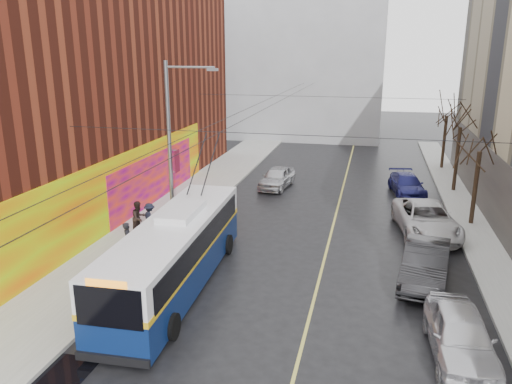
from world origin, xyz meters
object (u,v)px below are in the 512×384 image
tree_far (448,106)px  parked_car_a (460,335)px  tree_mid (462,116)px  parked_car_d (407,185)px  pedestrian_c (150,218)px  parked_car_b (426,264)px  parked_car_c (426,219)px  pedestrian_a (128,240)px  pedestrian_b (139,218)px  streetlight_pole (173,148)px  tree_near (482,137)px  trolleybus (175,252)px  following_car (277,178)px

tree_far → parked_car_a: bearing=-95.3°
tree_mid → parked_car_a: size_ratio=1.45×
parked_car_d → pedestrian_c: pedestrian_c is taller
parked_car_b → parked_car_c: (0.53, 6.03, -0.00)m
pedestrian_a → pedestrian_b: pedestrian_b is taller
streetlight_pole → parked_car_b: streetlight_pole is taller
pedestrian_a → pedestrian_c: (-0.52, 3.42, -0.08)m
tree_near → trolleybus: bearing=-140.7°
trolleybus → tree_near: bearing=37.2°
tree_far → parked_car_c: (-2.62, -15.97, -4.31)m
streetlight_pole → parked_car_a: bearing=-30.3°
parked_car_c → parked_car_d: size_ratio=1.28×
parked_car_a → following_car: 20.93m
pedestrian_b → tree_far: bearing=-18.6°
pedestrian_a → pedestrian_c: 3.46m
parked_car_a → following_car: size_ratio=1.06×
parked_car_b → pedestrian_b: bearing=-179.4°
parked_car_a → parked_car_c: parked_car_c is taller
tree_near → parked_car_b: size_ratio=1.26×
parked_car_c → parked_car_b: bearing=-103.7°
following_car → pedestrian_b: bearing=-107.1°
parked_car_b → parked_car_c: parked_car_b is taller
parked_car_d → pedestrian_c: 17.57m
tree_mid → tree_near: bearing=-90.0°
parked_car_c → parked_car_d: parked_car_c is taller
tree_mid → streetlight_pole: bearing=-139.3°
trolleybus → pedestrian_a: (-3.12, 1.90, -0.51)m
parked_car_c → pedestrian_a: 15.35m
parked_car_a → parked_car_b: (-0.61, 5.35, 0.05)m
tree_near → parked_car_a: tree_near is taller
tree_near → pedestrian_a: (-16.32, -8.89, -3.96)m
streetlight_pole → tree_near: size_ratio=1.41×
trolleybus → following_car: bearing=84.0°
streetlight_pole → parked_car_d: bearing=44.2°
parked_car_a → parked_car_d: (-0.66, 18.95, -0.11)m
streetlight_pole → parked_car_c: streetlight_pole is taller
tree_far → parked_car_c: tree_far is taller
tree_near → tree_mid: 7.01m
tree_near → tree_far: size_ratio=0.97×
pedestrian_a → trolleybus: bearing=-134.1°
pedestrian_b → parked_car_c: bearing=-52.7°
parked_car_b → pedestrian_a: pedestrian_a is taller
parked_car_a → following_car: bearing=114.0°
tree_mid → tree_far: size_ratio=1.02×
tree_near → parked_car_c: bearing=-143.0°
pedestrian_b → trolleybus: bearing=-118.1°
tree_mid → parked_car_b: tree_mid is taller
parked_car_c → pedestrian_c: (-14.22, -3.49, 0.11)m
parked_car_b → parked_car_d: (-0.05, 13.60, -0.16)m
parked_car_a → pedestrian_b: (-14.70, 7.43, 0.26)m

